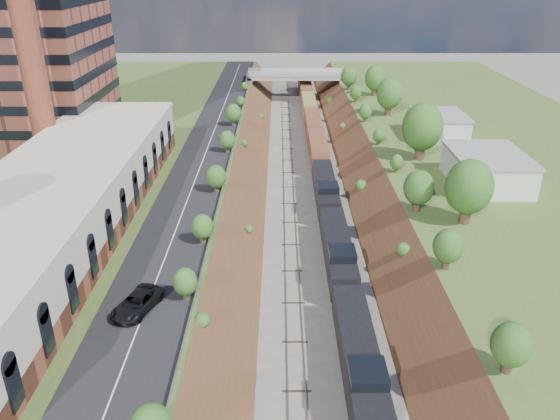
{
  "coord_description": "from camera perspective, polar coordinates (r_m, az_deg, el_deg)",
  "views": [
    {
      "loc": [
        -4.0,
        -15.92,
        32.13
      ],
      "look_at": [
        -3.96,
        41.36,
        6.0
      ],
      "focal_mm": 35.0,
      "sensor_mm": 36.0,
      "label": 1
    }
  ],
  "objects": [
    {
      "name": "platform_right",
      "position": [
        89.51,
        24.41,
        2.92
      ],
      "size": [
        44.0,
        180.0,
        5.0
      ],
      "primitive_type": "cube",
      "color": "#416027",
      "rests_on": "ground"
    },
    {
      "name": "freight_train",
      "position": [
        101.17,
        3.73,
        7.44
      ],
      "size": [
        2.91,
        133.0,
        4.55
      ],
      "color": "black",
      "rests_on": "ground"
    },
    {
      "name": "commercial_building",
      "position": [
        63.58,
        -22.22,
        0.79
      ],
      "size": [
        14.3,
        62.3,
        7.0
      ],
      "color": "brown",
      "rests_on": "platform_left"
    },
    {
      "name": "road",
      "position": [
        81.43,
        -8.19,
        4.84
      ],
      "size": [
        8.0,
        180.0,
        0.1
      ],
      "primitive_type": "cube",
      "color": "black",
      "rests_on": "platform_left"
    },
    {
      "name": "tree_left_crest",
      "position": [
        44.51,
        -10.29,
        -10.25
      ],
      "size": [
        2.45,
        2.45,
        3.55
      ],
      "color": "#473323",
      "rests_on": "platform_left"
    },
    {
      "name": "suv",
      "position": [
        48.3,
        -14.71,
        -9.36
      ],
      "size": [
        4.15,
        5.94,
        1.51
      ],
      "primitive_type": "imported",
      "rotation": [
        0.0,
        0.0,
        -0.34
      ],
      "color": "black",
      "rests_on": "road"
    },
    {
      "name": "rail_right_track",
      "position": [
        82.67,
        4.54,
        1.64
      ],
      "size": [
        1.58,
        180.0,
        0.18
      ],
      "primitive_type": "cube",
      "color": "gray",
      "rests_on": "ground"
    },
    {
      "name": "embankment_left",
      "position": [
        82.74,
        -4.89,
        1.58
      ],
      "size": [
        10.0,
        180.0,
        10.0
      ],
      "primitive_type": "cube",
      "rotation": [
        0.0,
        0.79,
        0.0
      ],
      "color": "brown",
      "rests_on": "ground"
    },
    {
      "name": "white_building_far",
      "position": [
        97.25,
        16.26,
        8.45
      ],
      "size": [
        8.0,
        10.0,
        3.6
      ],
      "primitive_type": "cube",
      "color": "silver",
      "rests_on": "platform_right"
    },
    {
      "name": "guardrail",
      "position": [
        80.6,
        -5.33,
        5.15
      ],
      "size": [
        0.1,
        171.0,
        0.7
      ],
      "color": "#99999E",
      "rests_on": "platform_left"
    },
    {
      "name": "tree_right_large",
      "position": [
        63.92,
        19.16,
        2.26
      ],
      "size": [
        5.25,
        5.25,
        7.61
      ],
      "color": "#473323",
      "rests_on": "platform_right"
    },
    {
      "name": "embankment_right",
      "position": [
        83.8,
        10.28,
        1.56
      ],
      "size": [
        10.0,
        180.0,
        10.0
      ],
      "primitive_type": "cube",
      "rotation": [
        0.0,
        0.79,
        0.0
      ],
      "color": "brown",
      "rests_on": "ground"
    },
    {
      "name": "smokestack",
      "position": [
        79.04,
        -25.12,
        17.18
      ],
      "size": [
        3.2,
        3.2,
        40.0
      ],
      "primitive_type": "cylinder",
      "color": "brown",
      "rests_on": "platform_left"
    },
    {
      "name": "white_building_near",
      "position": [
        77.47,
        20.8,
        3.95
      ],
      "size": [
        9.0,
        12.0,
        4.0
      ],
      "primitive_type": "cube",
      "color": "silver",
      "rests_on": "platform_right"
    },
    {
      "name": "overpass",
      "position": [
        140.64,
        1.63,
        13.35
      ],
      "size": [
        24.5,
        8.3,
        7.4
      ],
      "color": "gray",
      "rests_on": "ground"
    },
    {
      "name": "platform_left",
      "position": [
        86.51,
        -19.65,
        3.01
      ],
      "size": [
        44.0,
        180.0,
        5.0
      ],
      "primitive_type": "cube",
      "color": "#416027",
      "rests_on": "ground"
    },
    {
      "name": "rail_left_track",
      "position": [
        82.42,
        0.93,
        1.64
      ],
      "size": [
        1.58,
        180.0,
        0.18
      ],
      "primitive_type": "cube",
      "color": "gray",
      "rests_on": "ground"
    }
  ]
}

